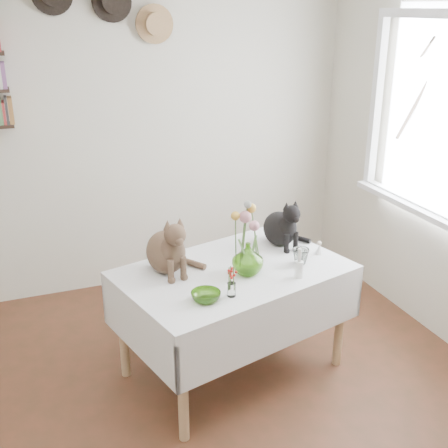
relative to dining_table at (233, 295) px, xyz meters
name	(u,v)px	position (x,y,z in m)	size (l,w,h in m)	color
room	(191,248)	(-0.51, -0.79, 0.71)	(4.08, 4.58, 2.58)	brown
window	(444,136)	(1.46, 0.01, 0.86)	(0.12, 1.52, 1.32)	white
dining_table	(233,295)	(0.00, 0.00, 0.00)	(1.50, 1.16, 0.71)	white
tabby_cat	(165,241)	(-0.38, 0.13, 0.36)	(0.25, 0.32, 0.37)	brown
black_cat	(280,220)	(0.42, 0.25, 0.34)	(0.22, 0.28, 0.34)	black
flower_vase	(248,259)	(0.05, -0.08, 0.27)	(0.18, 0.18, 0.19)	#80C33D
green_bowl	(206,296)	(-0.28, -0.30, 0.20)	(0.16, 0.16, 0.05)	#80C33D
drinking_glass	(301,256)	(0.41, -0.07, 0.22)	(0.10, 0.10, 0.10)	white
candlestick	(299,268)	(0.31, -0.23, 0.24)	(0.05, 0.05, 0.18)	white
berry_jar	(231,282)	(-0.13, -0.30, 0.26)	(0.05, 0.05, 0.19)	white
porcelain_figurine	(319,248)	(0.59, 0.01, 0.21)	(0.05, 0.05, 0.09)	white
flower_bouquet	(247,218)	(0.06, -0.07, 0.52)	(0.17, 0.12, 0.39)	#4C7233
wall_hats	(108,7)	(-0.39, 1.40, 1.63)	(0.98, 0.09, 0.48)	black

